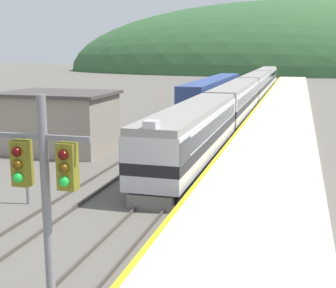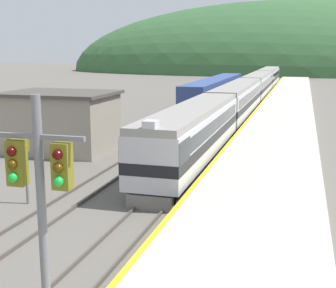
{
  "view_description": "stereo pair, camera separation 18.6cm",
  "coord_description": "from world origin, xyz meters",
  "px_view_note": "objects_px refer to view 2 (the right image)",
  "views": [
    {
      "loc": [
        6.68,
        -4.39,
        7.67
      ],
      "look_at": [
        -0.41,
        20.94,
        2.38
      ],
      "focal_mm": 50.0,
      "sensor_mm": 36.0,
      "label": 1
    },
    {
      "loc": [
        6.86,
        -4.34,
        7.67
      ],
      "look_at": [
        -0.41,
        20.94,
        2.38
      ],
      "focal_mm": 50.0,
      "sensor_mm": 36.0,
      "label": 2
    }
  ],
  "objects_px": {
    "carriage_second": "(238,100)",
    "carriage_third": "(258,85)",
    "express_train_lead_car": "(193,134)",
    "carriage_fourth": "(269,77)",
    "siding_train": "(215,93)",
    "signal_mast_main": "(41,202)",
    "signal_post_siding": "(25,156)"
  },
  "relations": [
    {
      "from": "carriage_second",
      "to": "carriage_third",
      "type": "relative_size",
      "value": 1.0
    },
    {
      "from": "carriage_third",
      "to": "siding_train",
      "type": "bearing_deg",
      "value": -107.5
    },
    {
      "from": "express_train_lead_car",
      "to": "carriage_second",
      "type": "bearing_deg",
      "value": 90.0
    },
    {
      "from": "carriage_fourth",
      "to": "siding_train",
      "type": "xyz_separation_m",
      "value": [
        -4.34,
        -37.31,
        -0.15
      ]
    },
    {
      "from": "carriage_second",
      "to": "carriage_third",
      "type": "bearing_deg",
      "value": 90.0
    },
    {
      "from": "carriage_second",
      "to": "carriage_third",
      "type": "height_order",
      "value": "same"
    },
    {
      "from": "carriage_second",
      "to": "siding_train",
      "type": "relative_size",
      "value": 0.76
    },
    {
      "from": "carriage_second",
      "to": "signal_post_siding",
      "type": "distance_m",
      "value": 32.78
    },
    {
      "from": "express_train_lead_car",
      "to": "signal_post_siding",
      "type": "height_order",
      "value": "express_train_lead_car"
    },
    {
      "from": "siding_train",
      "to": "carriage_second",
      "type": "bearing_deg",
      "value": -66.08
    },
    {
      "from": "siding_train",
      "to": "signal_post_siding",
      "type": "relative_size",
      "value": 8.55
    },
    {
      "from": "express_train_lead_car",
      "to": "carriage_fourth",
      "type": "relative_size",
      "value": 0.86
    },
    {
      "from": "carriage_second",
      "to": "signal_mast_main",
      "type": "xyz_separation_m",
      "value": [
        1.49,
        -43.42,
        2.22
      ]
    },
    {
      "from": "carriage_fourth",
      "to": "siding_train",
      "type": "relative_size",
      "value": 0.76
    },
    {
      "from": "express_train_lead_car",
      "to": "signal_post_siding",
      "type": "distance_m",
      "value": 11.84
    },
    {
      "from": "carriage_third",
      "to": "signal_mast_main",
      "type": "height_order",
      "value": "signal_mast_main"
    },
    {
      "from": "express_train_lead_car",
      "to": "siding_train",
      "type": "distance_m",
      "value": 32.21
    },
    {
      "from": "carriage_second",
      "to": "carriage_fourth",
      "type": "height_order",
      "value": "same"
    },
    {
      "from": "carriage_fourth",
      "to": "signal_mast_main",
      "type": "distance_m",
      "value": 90.56
    },
    {
      "from": "express_train_lead_car",
      "to": "carriage_fourth",
      "type": "height_order",
      "value": "express_train_lead_car"
    },
    {
      "from": "carriage_third",
      "to": "signal_post_siding",
      "type": "bearing_deg",
      "value": -96.43
    },
    {
      "from": "carriage_fourth",
      "to": "signal_mast_main",
      "type": "bearing_deg",
      "value": -89.05
    },
    {
      "from": "carriage_second",
      "to": "siding_train",
      "type": "height_order",
      "value": "carriage_second"
    },
    {
      "from": "express_train_lead_car",
      "to": "siding_train",
      "type": "relative_size",
      "value": 0.65
    },
    {
      "from": "express_train_lead_car",
      "to": "carriage_third",
      "type": "xyz_separation_m",
      "value": [
        0.0,
        45.68,
        -0.01
      ]
    },
    {
      "from": "carriage_second",
      "to": "carriage_fourth",
      "type": "bearing_deg",
      "value": 90.0
    },
    {
      "from": "express_train_lead_car",
      "to": "signal_post_siding",
      "type": "bearing_deg",
      "value": -122.02
    },
    {
      "from": "express_train_lead_car",
      "to": "carriage_fourth",
      "type": "xyz_separation_m",
      "value": [
        0.0,
        69.23,
        -0.01
      ]
    },
    {
      "from": "carriage_fourth",
      "to": "signal_post_siding",
      "type": "height_order",
      "value": "carriage_fourth"
    },
    {
      "from": "carriage_second",
      "to": "siding_train",
      "type": "xyz_separation_m",
      "value": [
        -4.34,
        9.78,
        -0.15
      ]
    },
    {
      "from": "signal_post_siding",
      "to": "carriage_second",
      "type": "bearing_deg",
      "value": 78.96
    },
    {
      "from": "express_train_lead_car",
      "to": "signal_mast_main",
      "type": "xyz_separation_m",
      "value": [
        1.49,
        -21.29,
        2.21
      ]
    }
  ]
}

